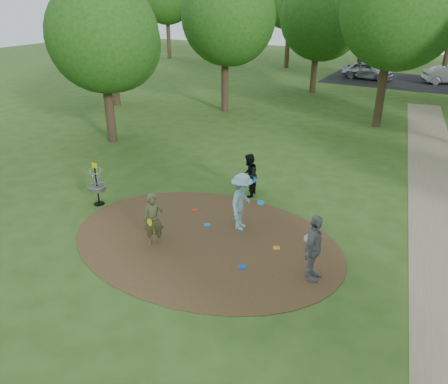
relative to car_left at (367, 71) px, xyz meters
The scene contains 15 objects.
ground 29.57m from the car_left, 86.71° to the right, with size 100.00×100.00×0.00m, color #2D5119.
dirt_clearing 29.57m from the car_left, 86.71° to the right, with size 8.40×8.40×0.02m, color #47301C.
footpath 28.71m from the car_left, 73.41° to the right, with size 2.00×40.00×0.01m, color #8C7A5B.
parking_lot 3.80m from the car_left, ahead, with size 14.00×8.00×0.01m, color black.
player_observer_with_disc 30.41m from the car_left, 88.99° to the right, with size 0.70×0.66×1.61m.
player_throwing_with_disc 28.44m from the car_left, 85.29° to the right, with size 1.21×1.26×1.84m.
player_walking_with_disc 26.11m from the car_left, 86.77° to the right, with size 0.73×0.87×1.59m.
player_waiting_with_disc 30.26m from the car_left, 80.28° to the right, with size 0.49×1.08×1.83m.
disc_ground_cyan 28.76m from the car_left, 87.39° to the right, with size 0.22×0.22×0.02m, color #1787B8.
disc_ground_blue 30.47m from the car_left, 83.70° to the right, with size 0.22×0.22×0.02m, color blue.
disc_ground_red 28.06m from the car_left, 89.18° to the right, with size 0.22×0.22×0.02m, color #B33111.
car_left is the anchor object (origin of this frame).
disc_ground_orange 29.19m from the car_left, 82.56° to the right, with size 0.22×0.22×0.02m, color orange.
disc_golf_basket 29.34m from the car_left, 95.48° to the right, with size 0.63×0.63×1.54m.
tree_ring 20.75m from the car_left, 81.32° to the right, with size 36.63×45.86×9.13m.
Camera 1 is at (5.96, -9.61, 6.76)m, focal length 35.00 mm.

